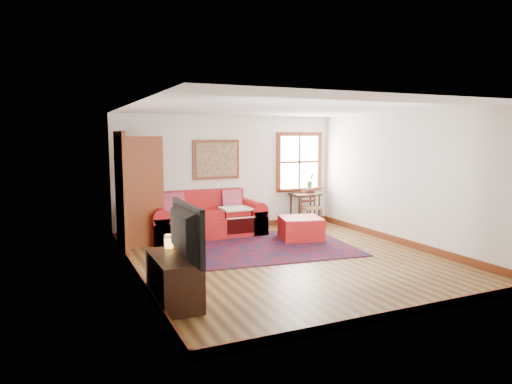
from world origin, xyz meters
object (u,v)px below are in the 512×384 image
red_ottoman (301,228)px  media_cabinet (174,280)px  side_table (305,199)px  ladder_back_chair (310,206)px  red_leather_sofa (206,221)px

red_ottoman → media_cabinet: bearing=-127.8°
side_table → red_ottoman: bearing=-123.7°
ladder_back_chair → red_ottoman: bearing=-128.5°
red_leather_sofa → ladder_back_chair: bearing=0.2°
media_cabinet → ladder_back_chair: bearing=40.8°
side_table → ladder_back_chair: (0.07, -0.11, -0.15)m
red_ottoman → side_table: size_ratio=1.06×
red_ottoman → ladder_back_chair: 1.44m
side_table → ladder_back_chair: 0.20m
red_leather_sofa → side_table: (2.43, 0.12, 0.31)m
red_ottoman → side_table: bearing=71.6°
red_leather_sofa → media_cabinet: red_leather_sofa is taller
red_leather_sofa → ladder_back_chair: (2.50, 0.01, 0.16)m
red_ottoman → side_table: side_table is taller
side_table → ladder_back_chair: ladder_back_chair is taller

